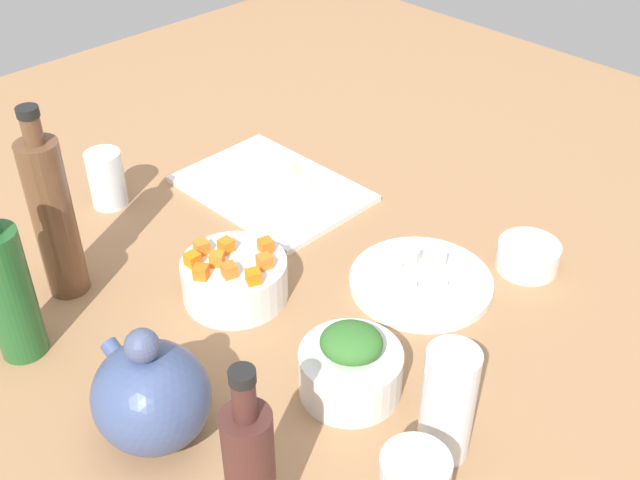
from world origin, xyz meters
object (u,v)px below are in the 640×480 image
(bottle_0, at_px, (53,216))
(bottle_2, at_px, (8,290))
(bowl_carrots, at_px, (235,279))
(bottle_1, at_px, (250,470))
(plate_tofu, at_px, (421,282))
(drinking_glass_1, at_px, (106,179))
(bowl_greens, at_px, (350,372))
(cutting_board, at_px, (272,189))
(bowl_small_side, at_px, (528,256))
(teapot, at_px, (151,395))
(drinking_glass_0, at_px, (448,404))

(bottle_0, xyz_separation_m, bottle_2, (-0.07, 0.10, -0.02))
(bowl_carrots, height_order, bottle_1, bottle_1)
(plate_tofu, distance_m, drinking_glass_1, 0.53)
(bowl_greens, height_order, bottle_2, bottle_2)
(cutting_board, height_order, bowl_greens, bowl_greens)
(bowl_small_side, distance_m, teapot, 0.57)
(bowl_carrots, distance_m, drinking_glass_1, 0.32)
(bottle_2, bearing_deg, drinking_glass_0, -151.57)
(plate_tofu, bearing_deg, bottle_2, 59.43)
(bowl_carrots, height_order, bottle_0, bottle_0)
(bowl_small_side, height_order, bottle_1, bottle_1)
(bowl_greens, distance_m, bottle_1, 0.22)
(bottle_0, bearing_deg, bowl_greens, -160.88)
(bottle_1, relative_size, drinking_glass_1, 2.36)
(bottle_2, xyz_separation_m, drinking_glass_0, (-0.47, -0.25, -0.03))
(teapot, bearing_deg, bottle_1, -179.55)
(plate_tofu, height_order, bowl_greens, bowl_greens)
(cutting_board, bearing_deg, bowl_carrots, 127.86)
(teapot, xyz_separation_m, bottle_0, (0.30, -0.06, 0.06))
(bowl_greens, bearing_deg, bowl_carrots, -3.41)
(drinking_glass_0, bearing_deg, cutting_board, -22.42)
(bowl_small_side, xyz_separation_m, bottle_2, (0.35, 0.60, 0.08))
(bowl_small_side, height_order, drinking_glass_1, drinking_glass_1)
(teapot, xyz_separation_m, drinking_glass_1, (0.45, -0.22, -0.02))
(teapot, distance_m, drinking_glass_0, 0.32)
(plate_tofu, distance_m, bowl_greens, 0.22)
(plate_tofu, height_order, bowl_small_side, bowl_small_side)
(bowl_greens, height_order, bowl_small_side, bowl_greens)
(cutting_board, xyz_separation_m, bottle_2, (-0.06, 0.47, 0.09))
(plate_tofu, relative_size, bowl_greens, 1.63)
(plate_tofu, relative_size, drinking_glass_0, 1.39)
(plate_tofu, xyz_separation_m, bowl_greens, (-0.07, 0.21, 0.02))
(bottle_0, height_order, bottle_1, bottle_0)
(bowl_small_side, xyz_separation_m, teapot, (0.12, 0.56, 0.04))
(teapot, distance_m, drinking_glass_1, 0.50)
(bottle_2, bearing_deg, plate_tofu, -120.57)
(bowl_carrots, relative_size, bottle_1, 0.65)
(cutting_board, xyz_separation_m, teapot, (-0.29, 0.43, 0.06))
(teapot, distance_m, bottle_0, 0.31)
(plate_tofu, distance_m, bowl_carrots, 0.26)
(bowl_greens, height_order, drinking_glass_0, drinking_glass_0)
(bowl_greens, xyz_separation_m, bottle_2, (0.34, 0.24, 0.07))
(bowl_small_side, distance_m, drinking_glass_0, 0.37)
(bottle_1, height_order, bottle_2, bottle_2)
(cutting_board, relative_size, plate_tofu, 1.48)
(bottle_0, bearing_deg, teapot, 168.26)
(plate_tofu, xyz_separation_m, bottle_0, (0.34, 0.35, 0.12))
(drinking_glass_0, distance_m, drinking_glass_1, 0.69)
(bowl_small_side, height_order, bottle_0, bottle_0)
(plate_tofu, xyz_separation_m, drinking_glass_0, (-0.20, 0.20, 0.07))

